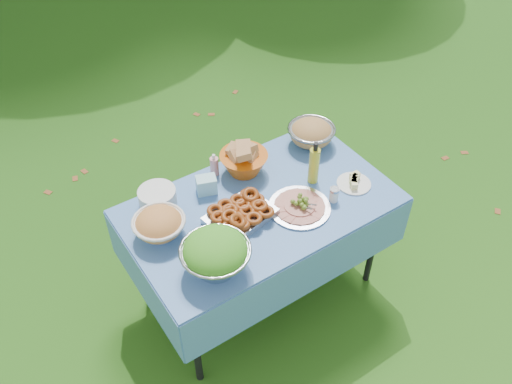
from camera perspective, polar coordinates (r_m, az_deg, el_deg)
ground at (r=3.53m, az=0.39°, el=-10.11°), size 80.00×80.00×0.00m
picnic_table at (r=3.23m, az=0.43°, el=-6.09°), size 1.46×0.86×0.76m
salad_bowl at (r=2.58m, az=-4.29°, el=-6.49°), size 0.36×0.36×0.22m
pasta_bowl_white at (r=2.79m, az=-10.17°, el=-3.35°), size 0.30×0.30×0.15m
plate_stack at (r=2.98m, az=-10.34°, el=-0.53°), size 0.25×0.25×0.09m
wipes_box at (r=3.01m, az=-5.24°, el=0.76°), size 0.13×0.11×0.10m
sanitizer_bottle at (r=3.10m, az=-4.42°, el=2.91°), size 0.06×0.06×0.14m
bread_bowl at (r=3.10m, az=-1.29°, el=3.51°), size 0.31×0.31×0.19m
pasta_bowl_steel at (r=3.33m, az=5.84°, el=6.23°), size 0.34×0.34×0.15m
fried_tray at (r=2.85m, az=-1.66°, el=-2.28°), size 0.38×0.30×0.08m
charcuterie_platter at (r=2.91m, az=4.63°, el=-1.18°), size 0.44×0.44×0.08m
oil_bottle at (r=3.02m, az=6.15°, el=3.11°), size 0.07×0.07×0.27m
cheese_plate at (r=3.10m, az=10.31°, el=1.17°), size 0.24×0.24×0.05m
shaker at (r=2.98m, az=8.22°, el=-0.27°), size 0.07×0.07×0.09m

